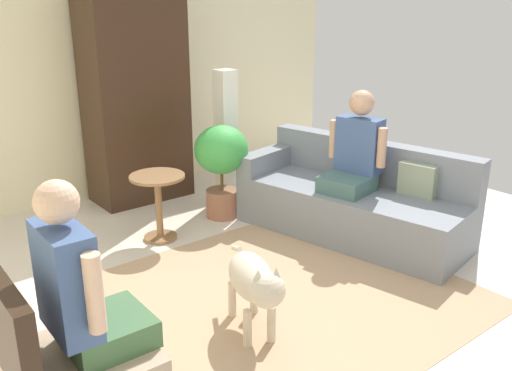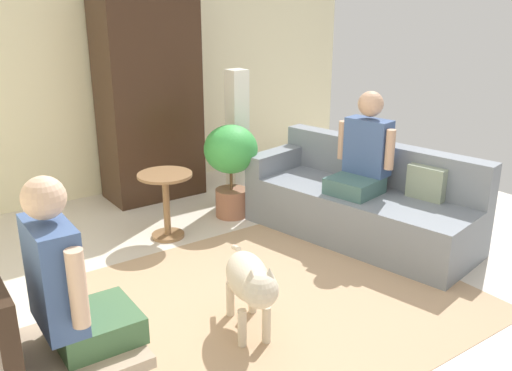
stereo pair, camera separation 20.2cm
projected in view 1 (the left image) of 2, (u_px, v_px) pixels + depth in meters
ground_plane at (263, 295)px, 4.07m from camera, size 6.97×6.97×0.00m
back_wall at (87, 71)px, 5.75m from camera, size 6.40×0.12×2.66m
area_rug at (280, 295)px, 4.07m from camera, size 2.52×2.35×0.01m
couch at (352, 201)px, 5.06m from camera, size 1.20×2.17×0.82m
armchair at (50, 350)px, 2.56m from camera, size 0.66×0.63×0.93m
person_on_couch at (356, 151)px, 4.86m from camera, size 0.54×0.54×0.86m
person_on_armchair at (79, 288)px, 2.57m from camera, size 0.47×0.54×0.88m
round_end_table at (158, 198)px, 4.89m from camera, size 0.48×0.48×0.60m
dog at (254, 281)px, 3.49m from camera, size 0.44×0.82×0.60m
potted_plant at (221, 159)px, 5.34m from camera, size 0.51×0.51×0.91m
column_lamp at (226, 139)px, 5.70m from camera, size 0.20×0.20×1.38m
armoire_cabinet at (136, 99)px, 5.72m from camera, size 0.98×0.56×2.13m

